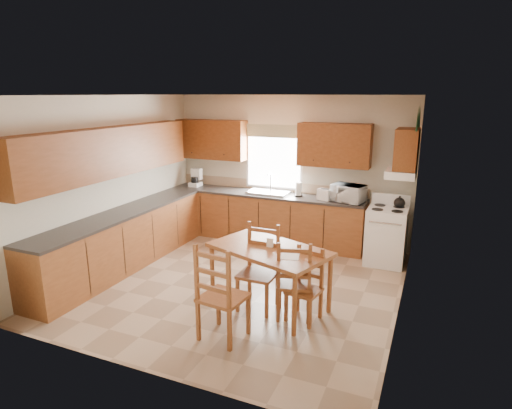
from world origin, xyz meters
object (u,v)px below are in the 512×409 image
at_px(chair_far_left, 304,286).
at_px(chair_far_right, 258,269).
at_px(microwave, 348,193).
at_px(chair_near_left, 294,278).
at_px(chair_near_right, 223,291).
at_px(stove, 386,236).
at_px(dining_table, 269,277).

relative_size(chair_far_left, chair_far_right, 0.83).
bearing_deg(microwave, chair_near_left, -78.47).
distance_m(microwave, chair_near_right, 3.38).
relative_size(stove, chair_far_right, 0.83).
relative_size(dining_table, chair_near_left, 1.48).
xyz_separation_m(chair_near_left, chair_far_left, (0.14, -0.04, -0.06)).
xyz_separation_m(microwave, chair_far_right, (-0.64, -2.48, -0.52)).
bearing_deg(chair_near_right, chair_far_left, -127.89).
distance_m(stove, dining_table, 2.45).
bearing_deg(chair_near_left, dining_table, -36.02).
bearing_deg(dining_table, chair_near_left, -0.82).
bearing_deg(chair_far_left, chair_far_right, -174.08).
height_order(stove, dining_table, stove).
distance_m(dining_table, chair_far_left, 0.56).
xyz_separation_m(stove, chair_far_right, (-1.33, -2.25, 0.09)).
xyz_separation_m(chair_near_right, chair_far_right, (0.09, 0.79, -0.03)).
height_order(microwave, dining_table, microwave).
bearing_deg(microwave, chair_near_right, -87.72).
xyz_separation_m(stove, chair_near_right, (-1.43, -3.03, 0.12)).
xyz_separation_m(dining_table, chair_far_right, (-0.10, -0.13, 0.14)).
bearing_deg(chair_far_left, microwave, 100.44).
relative_size(dining_table, chair_far_left, 1.66).
distance_m(chair_near_right, chair_far_right, 0.79).
height_order(stove, chair_near_left, chair_near_left).
bearing_deg(chair_far_left, chair_near_left, 173.31).
height_order(chair_near_right, chair_far_right, chair_near_right).
distance_m(dining_table, chair_near_left, 0.42).
xyz_separation_m(dining_table, chair_far_left, (0.53, -0.18, 0.05)).
bearing_deg(chair_far_right, stove, 59.55).
relative_size(dining_table, chair_near_right, 1.31).
relative_size(microwave, chair_far_right, 0.45).
xyz_separation_m(chair_near_left, chair_near_right, (-0.58, -0.78, 0.06)).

